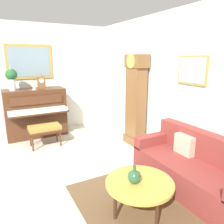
{
  "coord_description": "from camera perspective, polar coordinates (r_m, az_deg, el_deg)",
  "views": [
    {
      "loc": [
        3.33,
        -0.59,
        1.96
      ],
      "look_at": [
        -0.24,
        1.35,
        0.93
      ],
      "focal_mm": 34.73,
      "sensor_mm": 36.0,
      "label": 1
    }
  ],
  "objects": [
    {
      "name": "teacup",
      "position": [
        5.54,
        -19.74,
        5.77
      ],
      "size": [
        0.12,
        0.12,
        0.06
      ],
      "color": "beige",
      "rests_on": "piano"
    },
    {
      "name": "flower_vase",
      "position": [
        5.59,
        -24.96,
        8.37
      ],
      "size": [
        0.26,
        0.26,
        0.58
      ],
      "color": "silver",
      "rests_on": "piano"
    },
    {
      "name": "area_rug",
      "position": [
        3.15,
        8.54,
        -24.34
      ],
      "size": [
        2.1,
        1.5,
        0.01
      ],
      "primitive_type": "cube",
      "color": "brown",
      "rests_on": "ground_plane"
    },
    {
      "name": "coffee_table",
      "position": [
        2.95,
        7.26,
        -18.22
      ],
      "size": [
        0.88,
        0.88,
        0.41
      ],
      "color": "gold",
      "rests_on": "ground_plane"
    },
    {
      "name": "piano",
      "position": [
        5.78,
        -19.38,
        -0.12
      ],
      "size": [
        0.87,
        1.44,
        1.2
      ],
      "color": "#4C2B19",
      "rests_on": "ground_plane"
    },
    {
      "name": "mantel_clock",
      "position": [
        5.68,
        -18.15,
        7.6
      ],
      "size": [
        0.13,
        0.18,
        0.38
      ],
      "color": "brown",
      "rests_on": "piano"
    },
    {
      "name": "ground_plane",
      "position": [
        3.93,
        -16.56,
        -17.16
      ],
      "size": [
        6.4,
        6.0,
        0.1
      ],
      "primitive_type": "cube",
      "color": "beige"
    },
    {
      "name": "piano_bench",
      "position": [
        5.07,
        -17.31,
        -4.28
      ],
      "size": [
        0.42,
        0.7,
        0.48
      ],
      "color": "#4C2B19",
      "rests_on": "ground_plane"
    },
    {
      "name": "grandfather_clock",
      "position": [
        4.9,
        6.25,
        2.43
      ],
      "size": [
        0.52,
        0.34,
        2.03
      ],
      "color": "brown",
      "rests_on": "ground_plane"
    },
    {
      "name": "couch",
      "position": [
        3.62,
        20.71,
        -13.79
      ],
      "size": [
        1.9,
        0.8,
        0.84
      ],
      "color": "maroon",
      "rests_on": "ground_plane"
    },
    {
      "name": "wall_left",
      "position": [
        5.98,
        -22.9,
        7.85
      ],
      "size": [
        0.13,
        4.9,
        2.8
      ],
      "color": "silver",
      "rests_on": "ground_plane"
    },
    {
      "name": "green_jug",
      "position": [
        2.86,
        5.87,
        -16.52
      ],
      "size": [
        0.17,
        0.17,
        0.24
      ],
      "color": "#234C33",
      "rests_on": "coffee_table"
    },
    {
      "name": "wall_back",
      "position": [
        4.49,
        13.56,
        6.74
      ],
      "size": [
        5.3,
        0.13,
        2.8
      ],
      "color": "silver",
      "rests_on": "ground_plane"
    }
  ]
}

